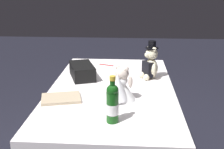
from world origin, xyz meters
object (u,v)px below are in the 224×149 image
object	(u,v)px
gift_case_black	(82,71)
guestbook	(61,98)
signing_pen	(106,65)
champagne_bottle	(112,103)
teddy_bear_groom	(150,64)
teddy_bear_bride	(121,86)

from	to	relation	value
gift_case_black	guestbook	distance (m)	0.48
signing_pen	champagne_bottle	bearing A→B (deg)	-173.18
teddy_bear_groom	guestbook	distance (m)	0.80
teddy_bear_bride	guestbook	size ratio (longest dim) A/B	0.92
champagne_bottle	gift_case_black	distance (m)	0.83
teddy_bear_groom	champagne_bottle	size ratio (longest dim) A/B	1.13
guestbook	signing_pen	bearing A→B (deg)	-29.54
teddy_bear_bride	champagne_bottle	bearing A→B (deg)	174.01
teddy_bear_bride	guestbook	world-z (taller)	teddy_bear_bride
champagne_bottle	gift_case_black	world-z (taller)	champagne_bottle
teddy_bear_bride	champagne_bottle	world-z (taller)	champagne_bottle
champagne_bottle	guestbook	world-z (taller)	champagne_bottle
teddy_bear_groom	guestbook	world-z (taller)	teddy_bear_groom
teddy_bear_groom	signing_pen	size ratio (longest dim) A/B	2.13
teddy_bear_groom	guestbook	bearing A→B (deg)	128.47
teddy_bear_groom	teddy_bear_bride	world-z (taller)	teddy_bear_groom
teddy_bear_groom	guestbook	size ratio (longest dim) A/B	1.20
signing_pen	guestbook	size ratio (longest dim) A/B	0.56
teddy_bear_bride	gift_case_black	xyz separation A→B (m)	(0.46, 0.33, -0.04)
teddy_bear_groom	teddy_bear_bride	distance (m)	0.53
signing_pen	guestbook	world-z (taller)	guestbook
teddy_bear_bride	champagne_bottle	xyz separation A→B (m)	(-0.31, 0.03, 0.02)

